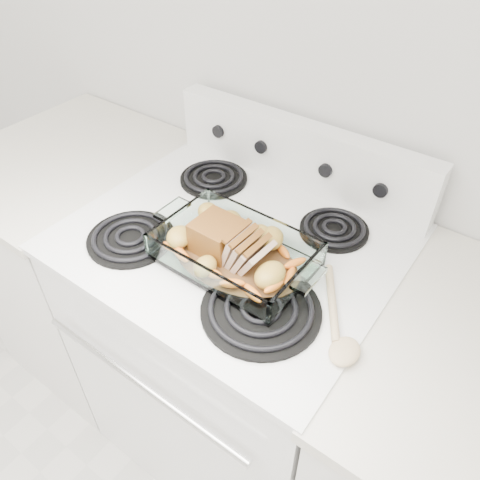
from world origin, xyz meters
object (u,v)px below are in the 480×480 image
Objects in this scene: counter_left at (92,262)px; pork_roast at (225,241)px; electric_range at (235,347)px; baking_dish at (235,255)px.

pork_roast reaches higher than counter_left.
electric_range reaches higher than counter_left.
pork_roast is (0.70, -0.08, 0.52)m from counter_left.
counter_left is at bearing -175.14° from pork_roast.
baking_dish is at bearing -52.00° from electric_range.
electric_range reaches higher than pork_roast.
electric_range is 1.20× the size of counter_left.
electric_range is at bearing 128.81° from baking_dish.
electric_range is 0.67m from counter_left.
counter_left is 5.12× the size of pork_roast.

